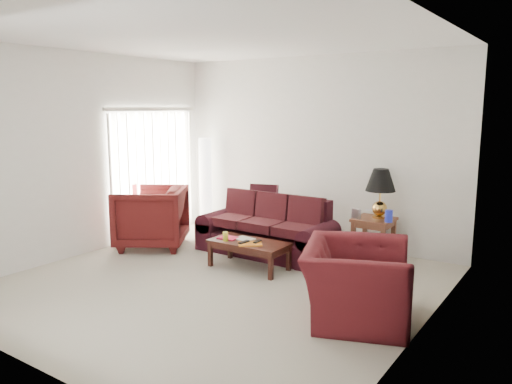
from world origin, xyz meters
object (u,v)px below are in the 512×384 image
(sofa, at_px, (266,226))
(end_table, at_px, (373,238))
(coffee_table, at_px, (249,255))
(floor_lamp, at_px, (205,183))
(armchair_right, at_px, (356,282))
(armchair_left, at_px, (151,217))

(sofa, distance_m, end_table, 1.59)
(end_table, distance_m, coffee_table, 1.89)
(sofa, relative_size, coffee_table, 1.91)
(floor_lamp, xyz_separation_m, armchair_right, (3.88, -2.20, -0.44))
(end_table, distance_m, floor_lamp, 3.28)
(coffee_table, bearing_deg, end_table, 46.84)
(end_table, bearing_deg, coffee_table, -130.41)
(coffee_table, bearing_deg, floor_lamp, 140.70)
(floor_lamp, relative_size, coffee_table, 1.53)
(sofa, bearing_deg, coffee_table, -70.10)
(floor_lamp, bearing_deg, armchair_right, -29.60)
(floor_lamp, height_order, armchair_right, floor_lamp)
(floor_lamp, distance_m, armchair_right, 4.48)
(sofa, bearing_deg, end_table, 33.00)
(sofa, height_order, coffee_table, sofa)
(coffee_table, bearing_deg, armchair_right, -23.60)
(armchair_right, bearing_deg, end_table, -3.87)
(end_table, distance_m, armchair_left, 3.44)
(armchair_left, height_order, armchair_right, armchair_left)
(end_table, xyz_separation_m, armchair_left, (-3.13, -1.42, 0.18))
(sofa, bearing_deg, armchair_right, -29.27)
(sofa, relative_size, floor_lamp, 1.25)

